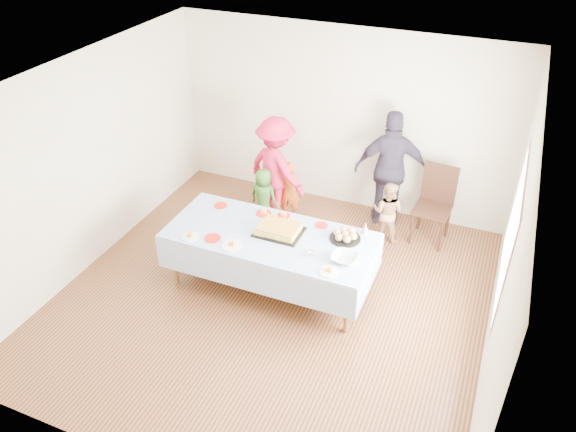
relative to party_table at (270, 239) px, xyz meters
name	(u,v)px	position (x,y,z in m)	size (l,w,h in m)	color
ground	(273,297)	(0.11, -0.20, -0.72)	(5.00, 5.00, 0.00)	#452313
room_walls	(275,171)	(0.17, -0.19, 1.05)	(5.04, 5.04, 2.72)	beige
party_table	(270,239)	(0.00, 0.00, 0.00)	(2.50, 1.10, 0.78)	brown
birthday_cake	(279,229)	(0.08, 0.08, 0.10)	(0.56, 0.43, 0.10)	black
rolls_tray	(345,236)	(0.85, 0.26, 0.10)	(0.37, 0.37, 0.11)	black
punch_bowl	(344,258)	(0.97, -0.14, 0.09)	(0.30, 0.30, 0.07)	silver
party_hat	(365,228)	(1.04, 0.46, 0.13)	(0.09, 0.09, 0.16)	silver
fork_pile	(311,252)	(0.58, -0.17, 0.09)	(0.24, 0.18, 0.07)	white
plate_red_far_a	(221,206)	(-0.85, 0.35, 0.06)	(0.17, 0.17, 0.01)	red
plate_red_far_b	(264,213)	(-0.26, 0.39, 0.06)	(0.19, 0.19, 0.01)	red
plate_red_far_c	(284,216)	(-0.01, 0.44, 0.06)	(0.16, 0.16, 0.01)	red
plate_red_far_d	(321,225)	(0.50, 0.42, 0.06)	(0.16, 0.16, 0.01)	red
plate_red_near	(213,238)	(-0.59, -0.33, 0.06)	(0.19, 0.19, 0.01)	red
plate_white_left	(190,237)	(-0.85, -0.41, 0.06)	(0.21, 0.21, 0.01)	white
plate_white_mid	(232,246)	(-0.31, -0.38, 0.06)	(0.24, 0.24, 0.01)	white
plate_white_right	(329,271)	(0.88, -0.39, 0.06)	(0.22, 0.22, 0.01)	white
dining_chair	(435,200)	(1.65, 1.86, -0.12)	(0.51, 0.51, 1.09)	black
toddler_left	(289,190)	(-0.40, 1.57, -0.27)	(0.33, 0.22, 0.91)	#CA4C19
toddler_mid	(264,197)	(-0.66, 1.25, -0.28)	(0.44, 0.28, 0.89)	#336622
toddler_right	(388,212)	(1.07, 1.56, -0.28)	(0.43, 0.34, 0.89)	tan
adult_left	(276,168)	(-0.60, 1.55, 0.06)	(1.01, 0.58, 1.56)	#D31A43
adult_right	(391,169)	(0.96, 2.00, 0.14)	(1.01, 0.42, 1.73)	#342D3E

